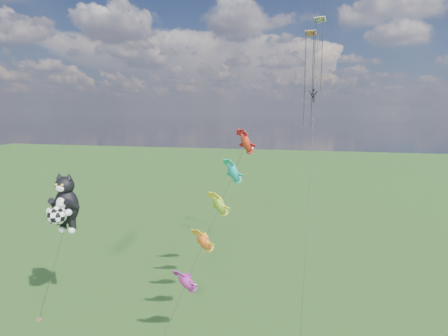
# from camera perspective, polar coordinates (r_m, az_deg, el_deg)

# --- Properties ---
(ground) EXTENTS (300.00, 300.00, 0.00)m
(ground) POSITION_cam_1_polar(r_m,az_deg,el_deg) (32.49, -19.68, -22.75)
(ground) COLOR #14380E
(cat_kite_rig) EXTENTS (2.51, 4.11, 11.69)m
(cat_kite_rig) POSITION_cam_1_polar(r_m,az_deg,el_deg) (33.78, -23.18, -5.10)
(cat_kite_rig) COLOR brown
(cat_kite_rig) RESTS_ON ground
(fish_windsock_rig) EXTENTS (4.72, 15.32, 16.57)m
(fish_windsock_rig) POSITION_cam_1_polar(r_m,az_deg,el_deg) (29.54, -0.70, -5.83)
(fish_windsock_rig) COLOR brown
(fish_windsock_rig) RESTS_ON ground
(parafoil_rig) EXTENTS (1.94, 17.53, 27.96)m
(parafoil_rig) POSITION_cam_1_polar(r_m,az_deg,el_deg) (39.26, 13.48, 13.14)
(parafoil_rig) COLOR brown
(parafoil_rig) RESTS_ON ground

